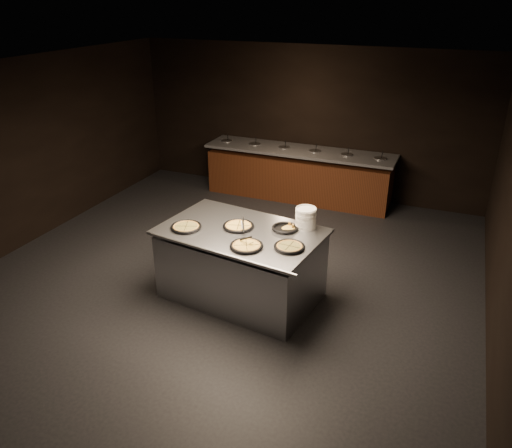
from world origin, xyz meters
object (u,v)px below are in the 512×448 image
at_px(pan_veggie_whole, 186,227).
at_px(pan_cheese_whole, 238,226).
at_px(plate_stack, 306,218).
at_px(serving_counter, 241,265).

distance_m(pan_veggie_whole, pan_cheese_whole, 0.68).
bearing_deg(plate_stack, pan_cheese_whole, -157.31).
bearing_deg(serving_counter, pan_cheese_whole, 140.84).
distance_m(serving_counter, pan_veggie_whole, 0.89).
relative_size(plate_stack, pan_cheese_whole, 0.67).
bearing_deg(pan_veggie_whole, serving_counter, 17.61).
xyz_separation_m(serving_counter, pan_cheese_whole, (-0.06, 0.07, 0.54)).
relative_size(serving_counter, pan_veggie_whole, 5.49).
bearing_deg(plate_stack, pan_veggie_whole, -156.40).
height_order(serving_counter, plate_stack, plate_stack).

